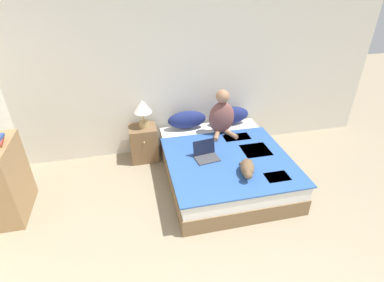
% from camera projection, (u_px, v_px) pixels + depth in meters
% --- Properties ---
extents(wall_back, '(6.17, 0.05, 2.55)m').
position_uv_depth(wall_back, '(188.00, 72.00, 4.51)').
color(wall_back, beige).
rests_on(wall_back, ground_plane).
extents(bed, '(1.64, 1.91, 0.44)m').
position_uv_depth(bed, '(224.00, 166.00, 4.24)').
color(bed, brown).
rests_on(bed, ground_plane).
extents(pillow_near, '(0.61, 0.22, 0.28)m').
position_uv_depth(pillow_near, '(187.00, 120.00, 4.68)').
color(pillow_near, navy).
rests_on(pillow_near, bed).
extents(pillow_far, '(0.61, 0.22, 0.28)m').
position_uv_depth(pillow_far, '(230.00, 115.00, 4.81)').
color(pillow_far, navy).
rests_on(pillow_far, bed).
extents(person_sitting, '(0.39, 0.38, 0.69)m').
position_uv_depth(person_sitting, '(222.00, 115.00, 4.46)').
color(person_sitting, brown).
rests_on(person_sitting, bed).
extents(cat_tabby, '(0.29, 0.46, 0.17)m').
position_uv_depth(cat_tabby, '(247.00, 168.00, 3.66)').
color(cat_tabby, brown).
rests_on(cat_tabby, bed).
extents(laptop_open, '(0.34, 0.30, 0.22)m').
position_uv_depth(laptop_open, '(206.00, 155.00, 3.99)').
color(laptop_open, '#424247').
rests_on(laptop_open, bed).
extents(nightstand, '(0.41, 0.38, 0.56)m').
position_uv_depth(nightstand, '(144.00, 143.00, 4.65)').
color(nightstand, brown).
rests_on(nightstand, ground_plane).
extents(table_lamp, '(0.27, 0.27, 0.43)m').
position_uv_depth(table_lamp, '(143.00, 108.00, 4.37)').
color(table_lamp, tan).
rests_on(table_lamp, nightstand).
extents(bookshelf, '(0.27, 0.72, 0.97)m').
position_uv_depth(bookshelf, '(9.00, 180.00, 3.53)').
color(bookshelf, '#99754C').
rests_on(bookshelf, ground_plane).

